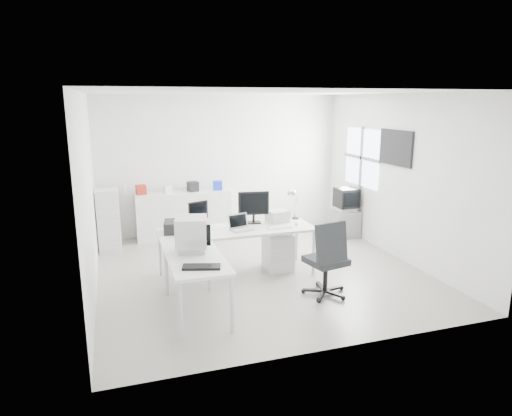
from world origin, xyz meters
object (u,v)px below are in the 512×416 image
object	(u,v)px
office_chair	(326,257)
crt_monitor	(191,236)
laser_printer	(277,216)
drawer_pedestal	(278,251)
lcd_monitor_small	(198,215)
side_desk	(196,285)
crt_tv	(346,200)
laptop	(242,224)
tv_cabinet	(345,224)
sideboard	(184,215)
filing_cabinet	(109,221)
lcd_monitor_large	(254,207)
main_desk	(237,252)
inkjet_printer	(181,226)

from	to	relation	value
office_chair	crt_monitor	bearing A→B (deg)	160.09
crt_monitor	laser_printer	bearing A→B (deg)	46.69
drawer_pedestal	lcd_monitor_small	size ratio (longest dim) A/B	1.47
side_desk	crt_tv	size ratio (longest dim) A/B	2.80
laptop	tv_cabinet	world-z (taller)	laptop
drawer_pedestal	sideboard	size ratio (longest dim) A/B	0.32
side_desk	office_chair	world-z (taller)	office_chair
side_desk	filing_cabinet	distance (m)	3.14
crt_monitor	office_chair	distance (m)	1.89
side_desk	crt_tv	distance (m)	4.22
drawer_pedestal	crt_monitor	bearing A→B (deg)	-149.86
side_desk	crt_monitor	size ratio (longest dim) A/B	3.39
lcd_monitor_large	laptop	bearing A→B (deg)	-122.59
side_desk	office_chair	xyz separation A→B (m)	(1.83, -0.01, 0.19)
sideboard	main_desk	bearing A→B (deg)	-78.35
laptop	office_chair	size ratio (longest dim) A/B	0.30
drawer_pedestal	lcd_monitor_small	distance (m)	1.42
lcd_monitor_large	sideboard	xyz separation A→B (m)	(-0.82, 2.03, -0.54)
main_desk	sideboard	distance (m)	2.33
inkjet_printer	laptop	distance (m)	0.92
lcd_monitor_large	inkjet_printer	bearing A→B (deg)	-164.87
lcd_monitor_small	laptop	size ratio (longest dim) A/B	1.23
inkjet_printer	tv_cabinet	xyz separation A→B (m)	(3.46, 1.20, -0.57)
crt_tv	main_desk	bearing A→B (deg)	-153.55
drawer_pedestal	office_chair	distance (m)	1.22
office_chair	filing_cabinet	world-z (taller)	filing_cabinet
inkjet_printer	lcd_monitor_small	distance (m)	0.36
drawer_pedestal	main_desk	bearing A→B (deg)	-175.91
laser_printer	crt_monitor	world-z (taller)	crt_monitor
crt_tv	laser_printer	bearing A→B (deg)	-149.89
laptop	inkjet_printer	bearing A→B (deg)	153.12
side_desk	inkjet_printer	distance (m)	1.29
office_chair	sideboard	world-z (taller)	office_chair
crt_tv	sideboard	size ratio (longest dim) A/B	0.27
crt_tv	inkjet_printer	bearing A→B (deg)	-160.90
lcd_monitor_small	tv_cabinet	size ratio (longest dim) A/B	0.76
filing_cabinet	sideboard	bearing A→B (deg)	16.36
crt_tv	sideboard	bearing A→B (deg)	162.32
sideboard	side_desk	bearing A→B (deg)	-96.42
main_desk	office_chair	size ratio (longest dim) A/B	2.14
main_desk	inkjet_printer	distance (m)	0.97
lcd_monitor_small	office_chair	size ratio (longest dim) A/B	0.36
lcd_monitor_large	office_chair	distance (m)	1.57
main_desk	laptop	world-z (taller)	laptop
drawer_pedestal	inkjet_printer	world-z (taller)	inkjet_printer
drawer_pedestal	inkjet_printer	distance (m)	1.64
main_desk	filing_cabinet	size ratio (longest dim) A/B	2.13
drawer_pedestal	inkjet_printer	bearing A→B (deg)	178.15
laser_printer	main_desk	bearing A→B (deg)	-174.90
sideboard	office_chair	bearing A→B (deg)	-66.85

